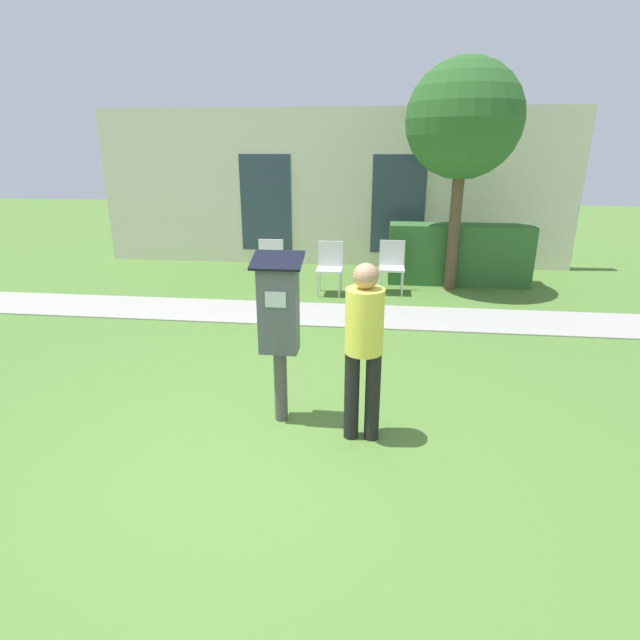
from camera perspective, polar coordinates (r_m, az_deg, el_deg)
ground_plane at (r=4.31m, az=-8.63°, el=-15.61°), size 40.00×40.00×0.00m
sidewalk at (r=7.68m, az=-1.29°, el=0.72°), size 12.00×1.10×0.02m
building_facade at (r=10.88m, az=1.35°, el=14.73°), size 10.00×0.26×3.20m
parking_meter at (r=4.42m, az=-4.73°, el=0.27°), size 0.44×0.31×1.59m
person_standing at (r=4.16m, az=5.03°, el=-2.28°), size 0.32×0.32×1.58m
outdoor_chair_left at (r=8.92m, az=-5.72°, el=6.70°), size 0.44×0.44×0.90m
outdoor_chair_middle at (r=8.70m, az=1.14°, el=6.48°), size 0.44×0.44×0.90m
outdoor_chair_right at (r=8.87m, az=8.21°, el=6.53°), size 0.44×0.44×0.90m
hedge_row at (r=9.70m, az=15.57°, el=7.24°), size 2.58×0.60×1.10m
tree at (r=9.06m, az=16.10°, el=21.03°), size 1.90×1.90×3.82m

